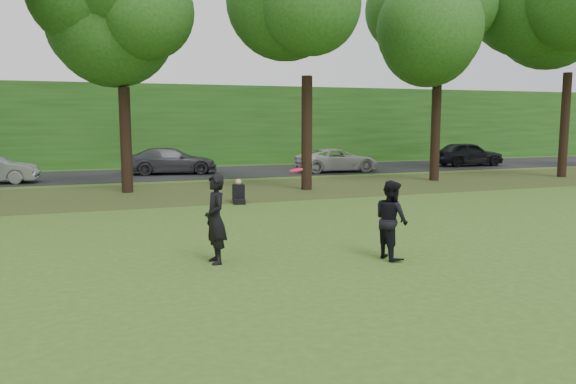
% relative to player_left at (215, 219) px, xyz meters
% --- Properties ---
extents(ground, '(120.00, 120.00, 0.00)m').
position_rel_player_left_xyz_m(ground, '(2.15, -1.88, -0.90)').
color(ground, '#355A1C').
rests_on(ground, ground).
extents(leaf_litter, '(60.00, 7.00, 0.01)m').
position_rel_player_left_xyz_m(leaf_litter, '(2.15, 11.12, -0.89)').
color(leaf_litter, '#423717').
rests_on(leaf_litter, ground).
extents(street, '(70.00, 7.00, 0.02)m').
position_rel_player_left_xyz_m(street, '(2.15, 19.12, -0.89)').
color(street, black).
rests_on(street, ground).
extents(far_hedge, '(70.00, 3.00, 5.00)m').
position_rel_player_left_xyz_m(far_hedge, '(2.15, 25.12, 1.60)').
color(far_hedge, '#214714').
rests_on(far_hedge, ground).
extents(player_left, '(0.47, 0.68, 1.80)m').
position_rel_player_left_xyz_m(player_left, '(0.00, 0.00, 0.00)').
color(player_left, black).
rests_on(player_left, ground).
extents(player_right, '(0.65, 0.82, 1.64)m').
position_rel_player_left_xyz_m(player_right, '(3.50, -0.88, -0.08)').
color(player_right, black).
rests_on(player_right, ground).
extents(parked_cars, '(40.77, 4.23, 1.48)m').
position_rel_player_left_xyz_m(parked_cars, '(3.59, 17.82, -0.20)').
color(parked_cars, black).
rests_on(parked_cars, street).
extents(frisbee, '(0.32, 0.32, 0.09)m').
position_rel_player_left_xyz_m(frisbee, '(1.58, -0.38, 0.97)').
color(frisbee, '#E41340').
rests_on(frisbee, ground).
extents(seated_person, '(0.54, 0.79, 0.83)m').
position_rel_player_left_xyz_m(seated_person, '(2.57, 7.81, -0.59)').
color(seated_person, black).
rests_on(seated_person, ground).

